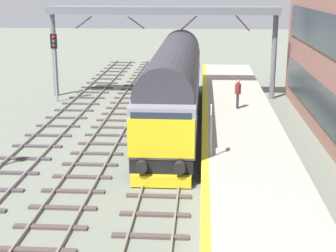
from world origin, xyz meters
TOP-DOWN VIEW (x-y plane):
  - ground_plane at (0.00, 0.00)m, footprint 140.00×140.00m
  - track_main at (0.00, 0.00)m, footprint 2.50×60.00m
  - track_adjacent_west at (-3.39, 0.00)m, footprint 2.50×60.00m
  - track_adjacent_far_west at (-6.59, -0.00)m, footprint 2.50×60.00m
  - station_platform at (3.60, 0.00)m, footprint 4.00×44.00m
  - diesel_locomotive at (0.00, 5.68)m, footprint 2.74×19.43m
  - signal_post_mid at (-8.40, 11.04)m, footprint 0.44×0.22m
  - platform_number_sign at (1.97, -2.93)m, footprint 0.10×0.44m
  - waiting_passenger at (3.60, 5.75)m, footprint 0.35×0.51m
  - overhead_footbridge at (-1.25, 13.01)m, footprint 15.89×2.00m

SIDE VIEW (x-z plane):
  - ground_plane at x=0.00m, z-range 0.00..0.00m
  - track_adjacent_west at x=-3.39m, z-range -0.02..0.13m
  - track_main at x=0.00m, z-range -0.02..0.13m
  - track_adjacent_far_west at x=-6.59m, z-range -0.02..0.13m
  - station_platform at x=3.60m, z-range 0.00..1.01m
  - waiting_passenger at x=3.60m, z-range 1.17..2.81m
  - platform_number_sign at x=1.97m, z-range 1.35..3.52m
  - diesel_locomotive at x=0.00m, z-range 0.15..4.83m
  - signal_post_mid at x=-8.40m, z-range 0.65..5.30m
  - overhead_footbridge at x=-1.25m, z-range 2.64..8.99m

